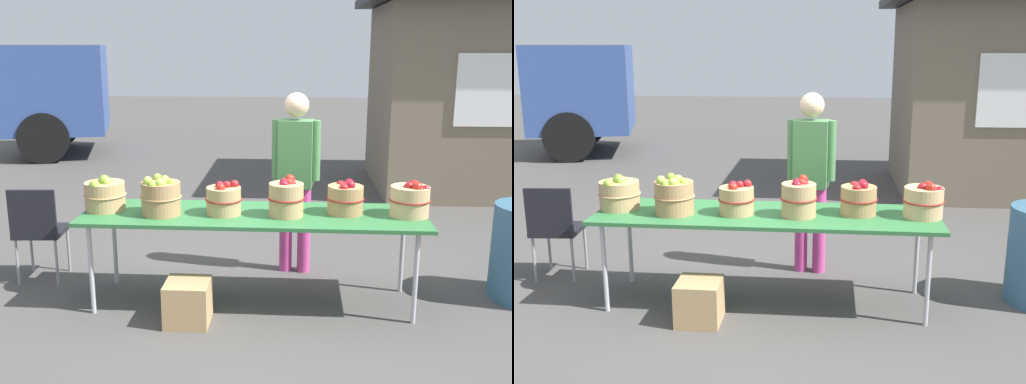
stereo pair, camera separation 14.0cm
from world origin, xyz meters
The scene contains 12 objects.
ground_plane centered at (0.00, 0.00, 0.00)m, with size 40.00×40.00×0.00m, color #474442.
market_table centered at (0.00, 0.00, 0.71)m, with size 2.70×0.76×0.75m.
apple_basket_green_0 centered at (-1.19, 0.02, 0.88)m, with size 0.34×0.34×0.29m.
apple_basket_green_1 centered at (-0.72, -0.08, 0.89)m, with size 0.32×0.32×0.31m.
apple_basket_red_0 centered at (-0.23, -0.03, 0.87)m, with size 0.29×0.29×0.27m.
apple_basket_red_1 centered at (0.26, -0.04, 0.89)m, with size 0.29×0.29×0.31m.
apple_basket_red_2 centered at (0.72, 0.05, 0.88)m, with size 0.30×0.30×0.28m.
apple_basket_red_3 centered at (1.22, 0.02, 0.88)m, with size 0.32×0.32×0.29m.
vendor_adult centered at (0.33, 0.73, 0.97)m, with size 0.43×0.25×1.64m.
food_kiosk centered at (3.00, 4.34, 1.38)m, with size 3.53×2.93×2.74m.
folding_chair centered at (-1.90, 0.31, 0.51)m, with size 0.43×0.43×0.86m.
produce_crate centered at (-0.46, -0.41, 0.16)m, with size 0.33×0.33×0.33m, color tan.
Camera 1 is at (0.34, -4.49, 2.03)m, focal length 41.69 mm.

